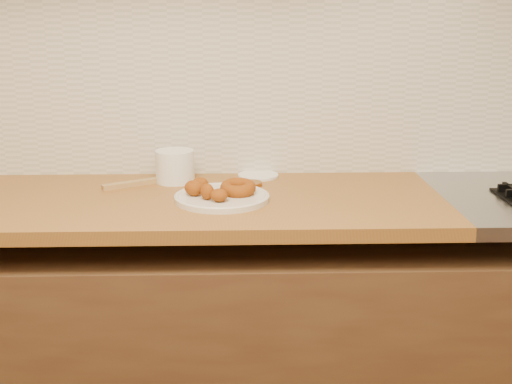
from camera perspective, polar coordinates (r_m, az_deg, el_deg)
wall_back at (r=2.17m, az=1.38°, el=13.46°), size 4.00×0.02×2.70m
base_cabinet at (r=2.13m, az=1.65°, el=-13.74°), size 3.60×0.60×0.77m
butcher_block at (r=2.01m, az=-17.10°, el=-1.06°), size 2.30×0.62×0.04m
backsplash at (r=2.17m, az=1.37°, el=9.48°), size 3.60×0.02×0.60m
donut_plate at (r=1.89m, az=-3.05°, el=-0.50°), size 0.28×0.28×0.02m
ring_donut at (r=1.89m, az=-1.64°, el=0.39°), size 0.12×0.12×0.05m
fried_dough_chunks at (r=1.87m, az=-4.66°, el=0.23°), size 0.15×0.18×0.05m
plastic_tub at (r=2.10m, az=-7.21°, el=2.29°), size 0.17×0.17×0.10m
tub_lid at (r=2.16m, az=0.19°, el=1.48°), size 0.15×0.15×0.01m
brass_jar_lid at (r=2.05m, az=-0.44°, el=0.73°), size 0.09×0.09×0.01m
wooden_utensil at (r=2.08m, az=-10.87°, el=0.75°), size 0.19×0.13×0.02m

